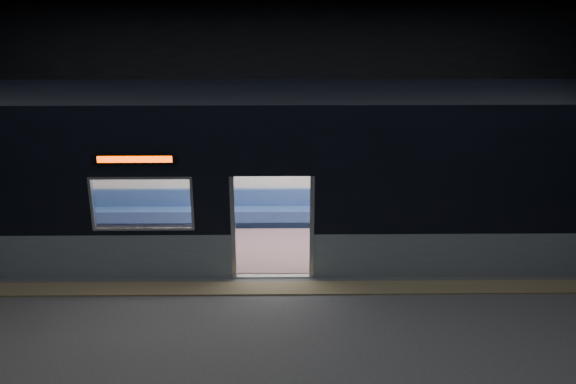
{
  "coord_description": "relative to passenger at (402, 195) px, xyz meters",
  "views": [
    {
      "loc": [
        0.17,
        -9.52,
        5.39
      ],
      "look_at": [
        0.31,
        2.3,
        1.3
      ],
      "focal_mm": 38.0,
      "sensor_mm": 36.0,
      "label": 1
    }
  ],
  "objects": [
    {
      "name": "station_floor",
      "position": [
        -2.93,
        -3.55,
        -0.78
      ],
      "size": [
        24.0,
        14.0,
        0.01
      ],
      "primitive_type": "cube",
      "color": "#47494C",
      "rests_on": "ground"
    },
    {
      "name": "passenger",
      "position": [
        0.0,
        0.0,
        0.0
      ],
      "size": [
        0.42,
        0.67,
        1.32
      ],
      "rotation": [
        0.0,
        0.0,
        -0.18
      ],
      "color": "black",
      "rests_on": "metro_car"
    },
    {
      "name": "station_envelope",
      "position": [
        -2.93,
        -3.55,
        2.89
      ],
      "size": [
        24.0,
        14.0,
        5.0
      ],
      "color": "black",
      "rests_on": "station_floor"
    },
    {
      "name": "metro_car",
      "position": [
        -2.93,
        -1.0,
        1.07
      ],
      "size": [
        18.0,
        3.04,
        3.35
      ],
      "color": "#85909F",
      "rests_on": "station_floor"
    },
    {
      "name": "transit_map",
      "position": [
        1.0,
        0.31,
        0.66
      ],
      "size": [
        0.9,
        0.03,
        0.58
      ],
      "primitive_type": "cube",
      "color": "white",
      "rests_on": "metro_car"
    },
    {
      "name": "handbag",
      "position": [
        0.04,
        -0.21,
        -0.11
      ],
      "size": [
        0.29,
        0.26,
        0.13
      ],
      "primitive_type": "cube",
      "rotation": [
        0.0,
        0.0,
        0.19
      ],
      "color": "black",
      "rests_on": "passenger"
    },
    {
      "name": "tactile_strip",
      "position": [
        -2.93,
        -3.0,
        -0.76
      ],
      "size": [
        22.8,
        0.5,
        0.03
      ],
      "primitive_type": "cube",
      "color": "#8C7F59",
      "rests_on": "station_floor"
    }
  ]
}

